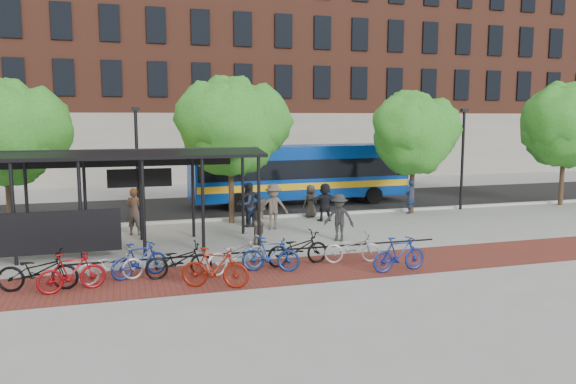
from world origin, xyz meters
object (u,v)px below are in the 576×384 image
object	(u,v)px
tree_b	(232,123)
lamp_post_right	(463,156)
bike_6	(236,254)
pedestrian_2	(248,205)
bike_5	(215,268)
tree_a	(7,129)
bike_0	(38,271)
pedestrian_9	(339,218)
bus	(300,171)
bike_11	(399,254)
pedestrian_4	(250,205)
pedestrian_8	(262,221)
tree_c	(415,131)
bike_1	(72,272)
lamp_post_left	(137,163)
bike_4	(179,260)
pedestrian_1	(134,212)
bike_2	(111,266)
bike_3	(139,260)
bike_8	(298,248)
pedestrian_3	(273,207)
pedestrian_7	(410,196)
bike_7	(271,254)
bike_10	(352,248)
pedestrian_5	(325,202)
pedestrian_6	(311,201)
bus_shelter	(107,166)

from	to	relation	value
tree_b	lamp_post_right	bearing A→B (deg)	1.20
bike_6	pedestrian_2	distance (m)	7.34
bike_5	pedestrian_2	world-z (taller)	pedestrian_2
tree_a	bike_0	bearing A→B (deg)	-76.77
tree_b	pedestrian_9	size ratio (longest dim) A/B	3.59
bus	bike_11	bearing A→B (deg)	-97.60
pedestrian_4	pedestrian_8	bearing A→B (deg)	-91.89
bike_0	bike_11	bearing A→B (deg)	-88.76
tree_c	bike_1	bearing A→B (deg)	-150.28
lamp_post_left	pedestrian_9	world-z (taller)	lamp_post_left
bike_4	pedestrian_1	size ratio (longest dim) A/B	1.03
tree_b	bike_2	bearing A→B (deg)	-122.73
bike_3	pedestrian_1	bearing A→B (deg)	-23.58
lamp_post_right	bike_3	size ratio (longest dim) A/B	2.90
lamp_post_right	bike_8	size ratio (longest dim) A/B	2.46
pedestrian_3	pedestrian_7	size ratio (longest dim) A/B	1.14
bike_4	lamp_post_right	bearing A→B (deg)	-66.15
bike_7	pedestrian_4	size ratio (longest dim) A/B	0.95
tree_a	bike_10	world-z (taller)	tree_a
pedestrian_5	pedestrian_8	distance (m)	5.37
bike_10	pedestrian_2	size ratio (longest dim) A/B	0.98
bike_4	pedestrian_2	bearing A→B (deg)	-32.27
tree_b	lamp_post_right	distance (m)	12.03
bus	pedestrian_5	xyz separation A→B (m)	(-0.46, -5.02, -0.97)
bike_1	bike_2	bearing A→B (deg)	-72.31
tree_b	bike_3	size ratio (longest dim) A/B	3.66
pedestrian_7	tree_a	bearing A→B (deg)	-24.51
bike_5	bike_10	size ratio (longest dim) A/B	1.02
bike_3	bike_11	xyz separation A→B (m)	(7.65, -1.62, 0.01)
bike_0	bike_8	distance (m)	7.61
pedestrian_6	pedestrian_4	bearing A→B (deg)	8.59
bike_2	pedestrian_8	size ratio (longest dim) A/B	1.09
bike_2	pedestrian_6	size ratio (longest dim) A/B	1.22
bike_4	pedestrian_8	xyz separation A→B (m)	(3.45, 3.62, 0.34)
tree_c	pedestrian_7	world-z (taller)	tree_c
bike_6	lamp_post_left	bearing A→B (deg)	-6.14
pedestrian_1	pedestrian_4	bearing A→B (deg)	-152.74
tree_a	bike_6	bearing A→B (deg)	-46.97
bike_1	pedestrian_3	size ratio (longest dim) A/B	0.93
bike_1	pedestrian_7	world-z (taller)	pedestrian_7
bike_10	pedestrian_8	size ratio (longest dim) A/B	1.08
bike_0	pedestrian_8	size ratio (longest dim) A/B	1.23
pedestrian_6	pedestrian_9	world-z (taller)	pedestrian_9
bike_10	bike_8	bearing A→B (deg)	91.58
lamp_post_right	pedestrian_2	size ratio (longest dim) A/B	2.70
tree_c	pedestrian_6	world-z (taller)	tree_c
tree_b	pedestrian_8	bearing A→B (deg)	-87.27
bus_shelter	tree_c	xyz separation A→B (m)	(14.22, 3.83, 1.06)
bike_10	pedestrian_5	bearing A→B (deg)	-5.78
bus_shelter	pedestrian_2	world-z (taller)	bus_shelter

